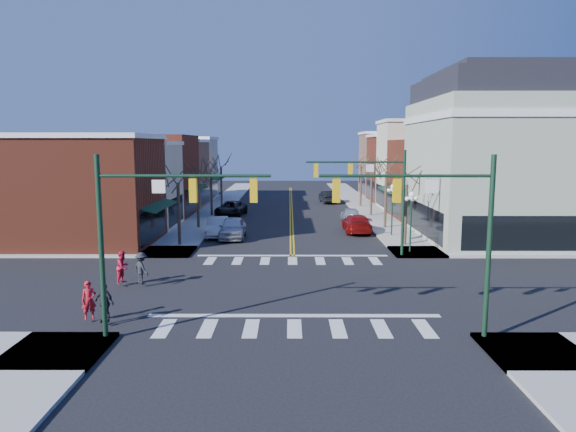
{
  "coord_description": "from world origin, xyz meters",
  "views": [
    {
      "loc": [
        -0.22,
        -26.59,
        7.58
      ],
      "look_at": [
        -0.3,
        7.39,
        2.8
      ],
      "focal_mm": 32.0,
      "sensor_mm": 36.0,
      "label": 1
    }
  ],
  "objects_px": {
    "car_left_mid": "(217,227)",
    "car_left_far": "(231,209)",
    "car_right_far": "(328,197)",
    "lamppost_midblock": "(392,201)",
    "car_right_near": "(357,223)",
    "pedestrian_red_a": "(89,300)",
    "pedestrian_dark_b": "(142,268)",
    "pedestrian_dark_a": "(104,302)",
    "car_left_near": "(233,228)",
    "car_right_mid": "(350,215)",
    "victorian_corner": "(499,156)",
    "lamppost_corner": "(411,211)",
    "pedestrian_red_b": "(123,267)"
  },
  "relations": [
    {
      "from": "victorian_corner",
      "to": "pedestrian_red_b",
      "type": "relative_size",
      "value": 8.07
    },
    {
      "from": "lamppost_midblock",
      "to": "car_right_far",
      "type": "distance_m",
      "value": 24.92
    },
    {
      "from": "car_left_far",
      "to": "car_right_mid",
      "type": "bearing_deg",
      "value": -12.46
    },
    {
      "from": "car_right_mid",
      "to": "pedestrian_red_a",
      "type": "relative_size",
      "value": 2.58
    },
    {
      "from": "lamppost_corner",
      "to": "car_right_far",
      "type": "bearing_deg",
      "value": 96.24
    },
    {
      "from": "car_left_mid",
      "to": "car_right_near",
      "type": "height_order",
      "value": "car_left_mid"
    },
    {
      "from": "victorian_corner",
      "to": "car_right_far",
      "type": "relative_size",
      "value": 2.97
    },
    {
      "from": "lamppost_corner",
      "to": "car_left_near",
      "type": "relative_size",
      "value": 0.86
    },
    {
      "from": "victorian_corner",
      "to": "car_left_near",
      "type": "bearing_deg",
      "value": -179.51
    },
    {
      "from": "car_left_mid",
      "to": "car_left_far",
      "type": "distance_m",
      "value": 12.13
    },
    {
      "from": "car_left_mid",
      "to": "lamppost_midblock",
      "type": "bearing_deg",
      "value": -4.59
    },
    {
      "from": "lamppost_midblock",
      "to": "car_right_mid",
      "type": "xyz_separation_m",
      "value": [
        -2.43,
        8.11,
        -2.23
      ]
    },
    {
      "from": "pedestrian_red_a",
      "to": "pedestrian_dark_a",
      "type": "bearing_deg",
      "value": -54.04
    },
    {
      "from": "lamppost_midblock",
      "to": "car_right_mid",
      "type": "height_order",
      "value": "lamppost_midblock"
    },
    {
      "from": "car_right_near",
      "to": "pedestrian_red_a",
      "type": "xyz_separation_m",
      "value": [
        -14.38,
        -22.65,
        0.2
      ]
    },
    {
      "from": "pedestrian_red_a",
      "to": "pedestrian_red_b",
      "type": "bearing_deg",
      "value": 65.57
    },
    {
      "from": "car_left_far",
      "to": "car_right_far",
      "type": "xyz_separation_m",
      "value": [
        11.2,
        12.24,
        0.01
      ]
    },
    {
      "from": "car_right_mid",
      "to": "pedestrian_red_b",
      "type": "xyz_separation_m",
      "value": [
        -14.92,
        -22.85,
        0.3
      ]
    },
    {
      "from": "lamppost_corner",
      "to": "pedestrian_dark_b",
      "type": "distance_m",
      "value": 18.46
    },
    {
      "from": "car_right_mid",
      "to": "pedestrian_red_a",
      "type": "distance_m",
      "value": 32.07
    },
    {
      "from": "victorian_corner",
      "to": "lamppost_corner",
      "type": "xyz_separation_m",
      "value": [
        -8.3,
        -6.0,
        -3.7
      ]
    },
    {
      "from": "lamppost_midblock",
      "to": "pedestrian_dark_a",
      "type": "relative_size",
      "value": 2.53
    },
    {
      "from": "car_right_near",
      "to": "car_left_far",
      "type": "bearing_deg",
      "value": -39.84
    },
    {
      "from": "pedestrian_red_a",
      "to": "pedestrian_dark_a",
      "type": "relative_size",
      "value": 0.97
    },
    {
      "from": "lamppost_corner",
      "to": "car_left_far",
      "type": "relative_size",
      "value": 0.77
    },
    {
      "from": "pedestrian_red_a",
      "to": "pedestrian_dark_b",
      "type": "distance_m",
      "value": 5.56
    },
    {
      "from": "pedestrian_red_a",
      "to": "pedestrian_red_b",
      "type": "distance_m",
      "value": 5.75
    },
    {
      "from": "car_left_far",
      "to": "pedestrian_dark_b",
      "type": "height_order",
      "value": "pedestrian_dark_b"
    },
    {
      "from": "car_left_mid",
      "to": "pedestrian_dark_a",
      "type": "bearing_deg",
      "value": -98.62
    },
    {
      "from": "car_right_far",
      "to": "pedestrian_red_a",
      "type": "height_order",
      "value": "pedestrian_red_a"
    },
    {
      "from": "lamppost_corner",
      "to": "car_left_near",
      "type": "height_order",
      "value": "lamppost_corner"
    },
    {
      "from": "lamppost_midblock",
      "to": "car_right_mid",
      "type": "distance_m",
      "value": 8.76
    },
    {
      "from": "lamppost_midblock",
      "to": "lamppost_corner",
      "type": "bearing_deg",
      "value": -90.0
    },
    {
      "from": "car_left_mid",
      "to": "pedestrian_red_a",
      "type": "distance_m",
      "value": 20.85
    },
    {
      "from": "car_left_far",
      "to": "car_right_far",
      "type": "distance_m",
      "value": 16.59
    },
    {
      "from": "pedestrian_red_b",
      "to": "car_left_near",
      "type": "bearing_deg",
      "value": -0.62
    },
    {
      "from": "car_left_mid",
      "to": "pedestrian_dark_a",
      "type": "relative_size",
      "value": 2.79
    },
    {
      "from": "car_left_far",
      "to": "car_right_far",
      "type": "height_order",
      "value": "car_right_far"
    },
    {
      "from": "car_left_near",
      "to": "car_right_near",
      "type": "xyz_separation_m",
      "value": [
        10.42,
        2.86,
        -0.08
      ]
    },
    {
      "from": "car_left_far",
      "to": "pedestrian_dark_a",
      "type": "bearing_deg",
      "value": -85.98
    },
    {
      "from": "lamppost_midblock",
      "to": "car_left_mid",
      "type": "height_order",
      "value": "lamppost_midblock"
    },
    {
      "from": "pedestrian_red_a",
      "to": "pedestrian_dark_b",
      "type": "relative_size",
      "value": 0.96
    },
    {
      "from": "car_left_far",
      "to": "pedestrian_red_a",
      "type": "relative_size",
      "value": 3.39
    },
    {
      "from": "victorian_corner",
      "to": "car_left_mid",
      "type": "height_order",
      "value": "victorian_corner"
    },
    {
      "from": "pedestrian_dark_a",
      "to": "car_right_mid",
      "type": "bearing_deg",
      "value": 91.12
    },
    {
      "from": "car_right_far",
      "to": "car_left_mid",
      "type": "bearing_deg",
      "value": 58.88
    },
    {
      "from": "car_left_near",
      "to": "pedestrian_dark_a",
      "type": "xyz_separation_m",
      "value": [
        -3.18,
        -20.17,
        0.15
      ]
    },
    {
      "from": "lamppost_midblock",
      "to": "car_right_near",
      "type": "relative_size",
      "value": 0.81
    },
    {
      "from": "car_right_near",
      "to": "car_right_far",
      "type": "xyz_separation_m",
      "value": [
        -0.82,
        22.41,
        0.01
      ]
    },
    {
      "from": "lamppost_midblock",
      "to": "pedestrian_dark_b",
      "type": "height_order",
      "value": "lamppost_midblock"
    }
  ]
}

